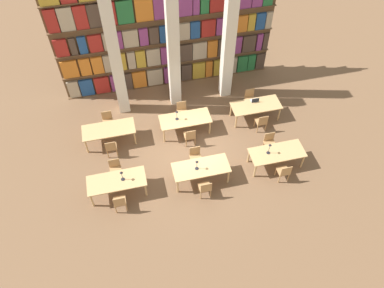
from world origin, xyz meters
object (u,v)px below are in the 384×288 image
object	(u,v)px
desk_lamp_0	(122,174)
reading_table_4	(185,120)
desk_lamp_3	(177,114)
pillar_right	(229,35)
laptop	(255,100)
chair_3	(195,156)
chair_8	(190,136)
reading_table_3	(109,130)
chair_10	(262,122)
desk_lamp_1	(197,163)
chair_9	(182,111)
reading_table_1	(201,169)
chair_4	(284,172)
chair_6	(111,147)
chair_5	(270,142)
reading_table_0	(117,182)
pillar_left	(114,51)
desk_lamp_2	(270,147)
chair_2	(205,188)
chair_1	(115,169)
chair_11	(250,98)
chair_0	(120,202)
pillar_center	(173,43)
chair_7	(108,121)
reading_table_5	(256,106)
reading_table_2	(277,154)

from	to	relation	value
desk_lamp_0	reading_table_4	xyz separation A→B (m)	(2.75, 2.36, -0.38)
desk_lamp_0	desk_lamp_3	size ratio (longest dim) A/B	0.99
pillar_right	laptop	xyz separation A→B (m)	(0.80, -1.56, -2.23)
chair_3	chair_8	size ratio (longest dim) A/B	1.00
reading_table_3	pillar_right	bearing A→B (deg)	18.34
chair_10	desk_lamp_1	bearing A→B (deg)	-149.47
reading_table_4	chair_9	distance (m)	0.74
reading_table_1	reading_table_3	xyz separation A→B (m)	(-3.05, 2.62, 0.00)
chair_4	chair_6	distance (m)	6.52
chair_5	reading_table_3	world-z (taller)	chair_5
reading_table_0	chair_8	xyz separation A→B (m)	(3.01, 1.64, -0.18)
pillar_left	desk_lamp_2	distance (m)	6.78
chair_2	chair_4	xyz separation A→B (m)	(2.95, 0.02, 0.00)
pillar_right	chair_3	bearing A→B (deg)	-121.51
chair_1	chair_2	xyz separation A→B (m)	(2.98, -1.56, 0.00)
desk_lamp_0	desk_lamp_1	world-z (taller)	desk_lamp_1
pillar_left	chair_10	bearing A→B (deg)	-25.43
reading_table_0	chair_5	world-z (taller)	chair_5
chair_6	desk_lamp_2	bearing A→B (deg)	-18.05
pillar_right	chair_11	distance (m)	2.86
chair_0	pillar_left	bearing A→B (deg)	82.00
desk_lamp_3	reading_table_3	bearing A→B (deg)	177.98
chair_3	laptop	distance (m)	3.69
chair_1	chair_10	distance (m)	6.08
chair_6	chair_0	bearing A→B (deg)	-88.76
pillar_center	chair_6	size ratio (longest dim) A/B	6.84
chair_8	desk_lamp_3	bearing A→B (deg)	114.68
chair_2	chair_7	distance (m)	5.06
desk_lamp_1	chair_9	xyz separation A→B (m)	(0.16, 3.22, -0.57)
chair_7	chair_8	xyz separation A→B (m)	(3.06, -1.58, 0.00)
reading_table_4	chair_10	bearing A→B (deg)	-11.96
pillar_right	reading_table_0	xyz separation A→B (m)	(-5.21, -4.24, -2.34)
chair_7	chair_11	distance (m)	6.06
chair_2	chair_5	world-z (taller)	same
laptop	reading_table_0	bearing A→B (deg)	24.05
chair_7	pillar_right	bearing A→B (deg)	-169.00
pillar_center	laptop	size ratio (longest dim) A/B	18.75
reading_table_5	reading_table_1	bearing A→B (deg)	-139.44
chair_9	chair_3	bearing A→B (deg)	89.32
chair_0	desk_lamp_0	world-z (taller)	desk_lamp_0
chair_7	reading_table_4	distance (m)	3.16
pillar_left	reading_table_5	world-z (taller)	pillar_left
reading_table_2	desk_lamp_3	size ratio (longest dim) A/B	4.42
reading_table_4	chair_8	xyz separation A→B (m)	(0.03, -0.72, -0.18)
reading_table_1	chair_4	xyz separation A→B (m)	(2.93, -0.70, -0.18)
reading_table_2	reading_table_1	bearing A→B (deg)	-179.66
desk_lamp_2	reading_table_5	xyz separation A→B (m)	(0.42, 2.49, -0.42)
chair_2	reading_table_2	bearing A→B (deg)	14.10
chair_8	reading_table_5	bearing A→B (deg)	14.97
chair_8	reading_table_5	distance (m)	3.09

